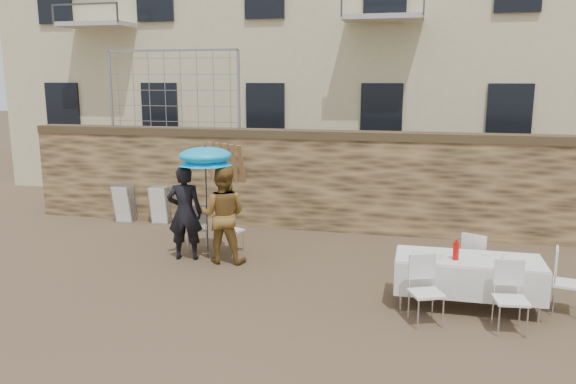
% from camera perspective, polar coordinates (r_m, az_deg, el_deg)
% --- Properties ---
extents(ground, '(80.00, 80.00, 0.00)m').
position_cam_1_polar(ground, '(8.41, -6.24, -12.21)').
color(ground, brown).
rests_on(ground, ground).
extents(stone_wall, '(13.00, 0.50, 2.20)m').
position_cam_1_polar(stone_wall, '(12.73, 1.13, 1.19)').
color(stone_wall, brown).
rests_on(stone_wall, ground).
extents(chain_link_fence, '(3.20, 0.06, 1.80)m').
position_cam_1_polar(chain_link_fence, '(13.48, -11.60, 10.09)').
color(chain_link_fence, gray).
rests_on(chain_link_fence, stone_wall).
extents(man_suit, '(0.73, 0.55, 1.79)m').
position_cam_1_polar(man_suit, '(10.69, -10.43, -2.09)').
color(man_suit, black).
rests_on(man_suit, ground).
extents(woman_dress, '(0.93, 0.75, 1.80)m').
position_cam_1_polar(woman_dress, '(10.42, -6.64, -2.32)').
color(woman_dress, '#AD7B35').
rests_on(woman_dress, ground).
extents(umbrella, '(1.02, 1.02, 2.03)m').
position_cam_1_polar(umbrella, '(10.44, -8.40, 3.32)').
color(umbrella, '#3F3F44').
rests_on(umbrella, ground).
extents(couple_chair_left, '(0.61, 0.61, 0.96)m').
position_cam_1_polar(couple_chair_left, '(11.28, -9.24, -3.52)').
color(couple_chair_left, white).
rests_on(couple_chair_left, ground).
extents(couple_chair_right, '(0.62, 0.62, 0.96)m').
position_cam_1_polar(couple_chair_right, '(11.04, -5.87, -3.76)').
color(couple_chair_right, white).
rests_on(couple_chair_right, ground).
extents(banquet_table, '(2.10, 0.85, 0.78)m').
position_cam_1_polar(banquet_table, '(8.76, 17.89, -6.63)').
color(banquet_table, silver).
rests_on(banquet_table, ground).
extents(soda_bottle, '(0.09, 0.09, 0.26)m').
position_cam_1_polar(soda_bottle, '(8.55, 16.69, -5.78)').
color(soda_bottle, red).
rests_on(soda_bottle, banquet_table).
extents(table_chair_front_left, '(0.63, 0.63, 0.96)m').
position_cam_1_polar(table_chair_front_left, '(8.10, 13.89, -9.77)').
color(table_chair_front_left, white).
rests_on(table_chair_front_left, ground).
extents(table_chair_front_right, '(0.53, 0.53, 0.96)m').
position_cam_1_polar(table_chair_front_right, '(8.20, 21.71, -10.01)').
color(table_chair_front_right, white).
rests_on(table_chair_front_right, ground).
extents(table_chair_back, '(0.64, 0.64, 0.96)m').
position_cam_1_polar(table_chair_back, '(9.61, 18.63, -6.64)').
color(table_chair_back, white).
rests_on(table_chair_back, ground).
extents(table_chair_side, '(0.57, 0.57, 0.96)m').
position_cam_1_polar(table_chair_side, '(9.16, 26.58, -8.17)').
color(table_chair_side, white).
rests_on(table_chair_side, ground).
extents(chair_stack_left, '(0.46, 0.47, 0.92)m').
position_cam_1_polar(chair_stack_left, '(14.05, -15.93, -0.94)').
color(chair_stack_left, white).
rests_on(chair_stack_left, ground).
extents(chair_stack_right, '(0.46, 0.40, 0.92)m').
position_cam_1_polar(chair_stack_right, '(13.64, -12.62, -1.14)').
color(chair_stack_right, white).
rests_on(chair_stack_right, ground).
extents(wood_planks, '(0.70, 0.20, 2.00)m').
position_cam_1_polar(wood_planks, '(12.98, -6.22, 0.88)').
color(wood_planks, '#A37749').
rests_on(wood_planks, ground).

